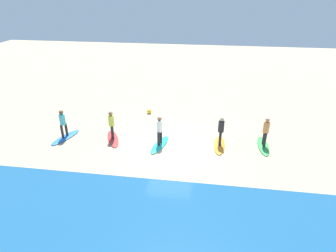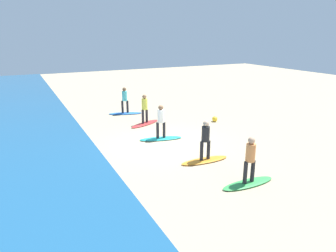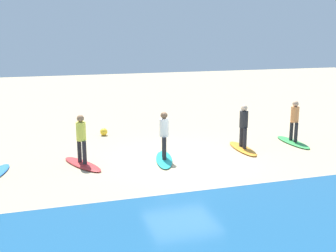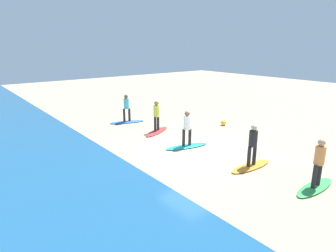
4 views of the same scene
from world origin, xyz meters
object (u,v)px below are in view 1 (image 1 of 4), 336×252
surfboard_orange (219,145)px  surfer_red (111,123)px  surfer_teal (160,129)px  surfer_blue (63,122)px  surfer_green (266,130)px  surfboard_red (113,139)px  surfer_orange (221,129)px  beach_ball (149,111)px  surfboard_blue (65,137)px  surfboard_teal (160,145)px  surfboard_green (263,146)px

surfboard_orange → surfer_red: surfer_red is taller
surfer_teal → surfer_blue: (5.53, -0.06, 0.00)m
surfer_green → surfboard_red: size_ratio=0.78×
surfer_orange → surfer_blue: same height
surfer_red → beach_ball: (-1.31, -3.90, -0.88)m
surfer_teal → surfboard_blue: (5.53, -0.06, -0.99)m
surfboard_red → surfer_orange: bearing=66.5°
surfer_teal → surfer_blue: same height
surfer_blue → beach_ball: bearing=-134.5°
surfer_green → surfboard_orange: size_ratio=0.78×
surfer_red → surfboard_teal: bearing=173.9°
surfboard_red → beach_ball: (-1.31, -3.90, 0.11)m
surfer_teal → surfer_red: (2.77, -0.30, 0.00)m
surfer_green → beach_ball: 7.94m
surfboard_orange → surfer_blue: 8.84m
surfboard_teal → surfer_teal: size_ratio=1.28×
surfboard_red → surfboard_green: bearing=67.8°
surfboard_orange → beach_ball: size_ratio=6.61×
surfboard_orange → surfer_teal: size_ratio=1.28×
surfer_green → surfer_blue: (11.13, 0.63, 0.00)m
surfer_orange → surfer_red: size_ratio=1.00×
surfboard_green → surfer_blue: surfer_blue is taller
surfer_green → surfboard_blue: 11.20m
surfer_green → beach_ball: surfer_green is taller
surfer_blue → beach_ball: size_ratio=5.16×
surfboard_red → surfer_blue: (2.76, 0.24, 0.99)m
surfer_green → surfboard_red: (8.38, 0.39, -0.99)m
surfer_teal → surfer_green: bearing=-173.0°
surfboard_orange → surfboard_blue: bearing=-85.2°
surfer_green → surfboard_blue: surfer_green is taller
surfboard_blue → surfer_teal: bearing=107.8°
surfboard_green → surfboard_red: bearing=-87.6°
surfboard_orange → beach_ball: beach_ball is taller
surfer_red → surfer_green: bearing=-177.4°
surfer_teal → surfboard_red: bearing=-6.1°
surfboard_orange → surfboard_red: (6.02, 0.14, 0.00)m
surfer_green → surfer_teal: (5.60, 0.68, 0.00)m
surfboard_orange → surfboard_blue: (8.77, 0.38, 0.00)m
surfboard_green → surfboard_teal: same height
surfboard_green → surfer_red: surfer_red is taller
surfboard_green → surfboard_teal: size_ratio=1.00×
surfer_orange → surfer_green: bearing=-174.1°
surfer_teal → surfer_blue: size_ratio=1.00×
surfboard_red → beach_ball: bearing=136.6°
surfer_orange → surfboard_blue: (8.77, 0.38, -0.99)m
surfer_orange → surfboard_teal: (3.25, 0.44, -0.99)m
surfer_orange → surfboard_red: surfer_orange is taller
surfer_green → surfboard_orange: 2.57m
surfer_green → surfboard_red: bearing=2.6°
surfer_orange → beach_ball: 6.08m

